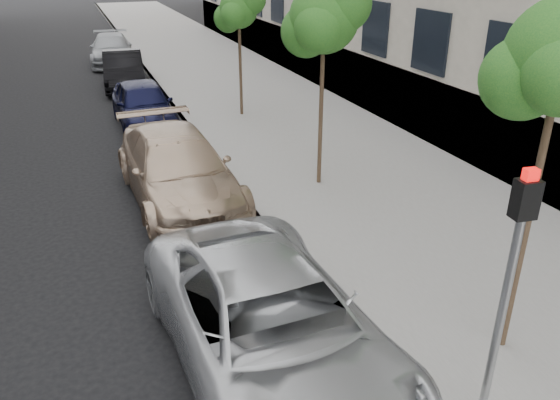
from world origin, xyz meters
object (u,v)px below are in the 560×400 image
minivan (272,326)px  sedan_blue (143,104)px  tree_mid (325,18)px  suv (178,169)px  sedan_black (124,70)px  sedan_rear (112,49)px  tree_far (239,9)px  signal_pole (509,276)px

minivan → sedan_blue: size_ratio=1.28×
minivan → sedan_blue: 12.39m
minivan → tree_mid: bearing=57.3°
suv → tree_mid: bearing=-9.6°
sedan_black → sedan_rear: 5.58m
tree_far → sedan_rear: tree_far is taller
tree_mid → sedan_rear: bearing=100.4°
tree_far → suv: 7.51m
suv → sedan_rear: size_ratio=1.10×
suv → sedan_black: bearing=87.3°
minivan → suv: bearing=88.3°
tree_far → sedan_blue: 4.40m
sedan_black → signal_pole: bearing=-79.5°
minivan → sedan_rear: 23.91m
signal_pole → sedan_blue: 14.44m
tree_far → minivan: tree_far is taller
tree_mid → sedan_rear: 18.80m
tree_far → sedan_black: 7.54m
tree_far → sedan_black: tree_far is taller
minivan → suv: suv is taller
suv → tree_far: bearing=58.3°
tree_far → signal_pole: 14.15m
sedan_rear → suv: bearing=-85.4°
suv → sedan_black: size_ratio=1.21×
sedan_blue → tree_far: bearing=-4.2°
sedan_blue → sedan_rear: 11.52m
tree_mid → suv: size_ratio=0.88×
sedan_rear → sedan_black: bearing=-85.2°
sedan_black → sedan_blue: bearing=-85.4°
signal_pole → suv: 8.36m
tree_far → tree_mid: bearing=-90.0°
sedan_blue → sedan_black: 5.94m
sedan_rear → tree_far: bearing=-69.3°
tree_far → sedan_blue: bearing=176.8°
tree_mid → signal_pole: bearing=-99.4°
tree_mid → suv: tree_mid is taller
sedan_blue → sedan_black: size_ratio=0.97×
signal_pole → minivan: 3.11m
suv → sedan_blue: suv is taller
minivan → signal_pole: bearing=-43.5°
signal_pole → sedan_blue: size_ratio=0.75×
sedan_blue → sedan_rear: (-0.00, 11.52, -0.02)m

